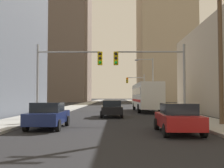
% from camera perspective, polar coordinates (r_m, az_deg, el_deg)
% --- Properties ---
extents(sidewalk_left, '(3.00, 160.00, 0.15)m').
position_cam_1_polar(sidewalk_left, '(53.75, -6.88, -4.55)').
color(sidewalk_left, '#9E9E99').
rests_on(sidewalk_left, ground).
extents(sidewalk_right, '(3.00, 160.00, 0.15)m').
position_cam_1_polar(sidewalk_right, '(53.66, 7.53, -4.55)').
color(sidewalk_right, '#9E9E99').
rests_on(sidewalk_right, ground).
extents(city_bus, '(2.67, 11.53, 3.40)m').
position_cam_1_polar(city_bus, '(32.86, 7.35, -2.54)').
color(city_bus, silver).
rests_on(city_bus, ground).
extents(sedan_red, '(1.95, 4.25, 1.52)m').
position_cam_1_polar(sedan_red, '(13.86, 14.01, -7.15)').
color(sedan_red, maroon).
rests_on(sedan_red, ground).
extents(sedan_navy, '(1.95, 4.21, 1.52)m').
position_cam_1_polar(sedan_navy, '(15.95, -13.60, -6.56)').
color(sedan_navy, '#141E4C').
rests_on(sedan_navy, ground).
extents(sedan_black, '(1.95, 4.24, 1.52)m').
position_cam_1_polar(sedan_black, '(23.98, -0.03, -5.29)').
color(sedan_black, black).
rests_on(sedan_black, ground).
extents(traffic_signal_near_left, '(5.25, 0.44, 6.00)m').
position_cam_1_polar(traffic_signal_near_left, '(21.28, -9.84, 3.41)').
color(traffic_signal_near_left, gray).
rests_on(traffic_signal_near_left, ground).
extents(traffic_signal_near_right, '(5.68, 0.44, 6.00)m').
position_cam_1_polar(traffic_signal_near_right, '(21.13, 8.78, 3.49)').
color(traffic_signal_near_right, gray).
rests_on(traffic_signal_near_right, ground).
extents(traffic_signal_far_right, '(3.48, 0.44, 6.00)m').
position_cam_1_polar(traffic_signal_far_right, '(50.02, 5.28, -0.17)').
color(traffic_signal_far_right, gray).
rests_on(traffic_signal_far_right, ground).
extents(utility_pole_right, '(2.20, 0.28, 10.34)m').
position_cam_1_polar(utility_pole_right, '(18.28, 22.33, 8.82)').
color(utility_pole_right, brown).
rests_on(utility_pole_right, ground).
extents(street_lamp_right, '(2.76, 0.32, 7.50)m').
position_cam_1_polar(street_lamp_right, '(39.23, 8.18, 1.33)').
color(street_lamp_right, gray).
rests_on(street_lamp_right, ground).
extents(building_left_far_tower, '(22.15, 25.08, 45.80)m').
position_cam_1_polar(building_left_far_tower, '(97.12, -11.70, 9.91)').
color(building_left_far_tower, '#66564C').
rests_on(building_left_far_tower, ground).
extents(building_right_far_highrise, '(18.12, 23.03, 52.53)m').
position_cam_1_polar(building_right_far_highrise, '(99.00, 11.17, 11.67)').
color(building_right_far_highrise, tan).
rests_on(building_right_far_highrise, ground).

